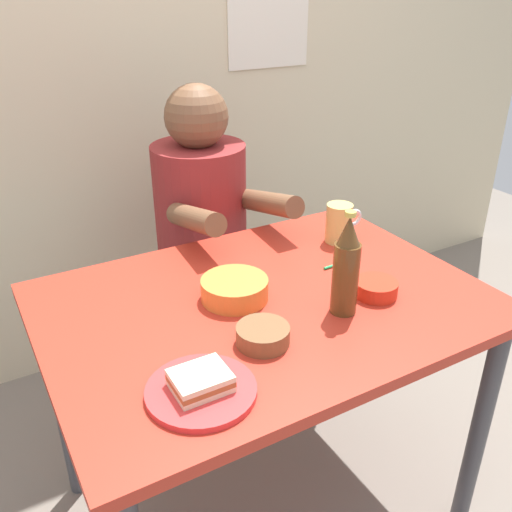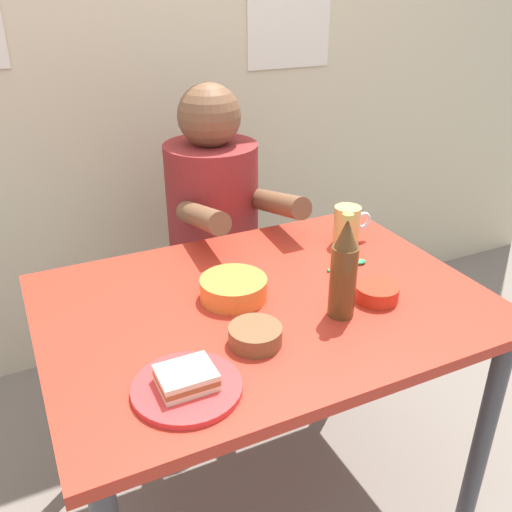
{
  "view_description": "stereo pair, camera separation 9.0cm",
  "coord_description": "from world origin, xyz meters",
  "px_view_note": "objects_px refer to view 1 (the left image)",
  "views": [
    {
      "loc": [
        -0.62,
        -1.03,
        1.47
      ],
      "look_at": [
        0.0,
        0.05,
        0.84
      ],
      "focal_mm": 38.83,
      "sensor_mm": 36.0,
      "label": 1
    },
    {
      "loc": [
        -0.54,
        -1.07,
        1.47
      ],
      "look_at": [
        0.0,
        0.05,
        0.84
      ],
      "focal_mm": 38.83,
      "sensor_mm": 36.0,
      "label": 2
    }
  ],
  "objects_px": {
    "dining_table": "(266,330)",
    "sandwich": "(201,381)",
    "beer_mug": "(340,223)",
    "plate_orange": "(201,391)",
    "beer_bottle": "(346,268)",
    "condiment_bowl_brown": "(263,334)",
    "stool": "(205,305)",
    "person_seated": "(202,204)"
  },
  "relations": [
    {
      "from": "stool",
      "to": "person_seated",
      "type": "xyz_separation_m",
      "value": [
        0.0,
        -0.01,
        0.42
      ]
    },
    {
      "from": "beer_bottle",
      "to": "beer_mug",
      "type": "bearing_deg",
      "value": 54.15
    },
    {
      "from": "sandwich",
      "to": "condiment_bowl_brown",
      "type": "xyz_separation_m",
      "value": [
        0.19,
        0.08,
        -0.01
      ]
    },
    {
      "from": "beer_mug",
      "to": "stool",
      "type": "bearing_deg",
      "value": 120.44
    },
    {
      "from": "sandwich",
      "to": "dining_table",
      "type": "bearing_deg",
      "value": 39.84
    },
    {
      "from": "sandwich",
      "to": "condiment_bowl_brown",
      "type": "bearing_deg",
      "value": 23.97
    },
    {
      "from": "person_seated",
      "to": "beer_bottle",
      "type": "xyz_separation_m",
      "value": [
        0.03,
        -0.76,
        0.09
      ]
    },
    {
      "from": "beer_mug",
      "to": "condiment_bowl_brown",
      "type": "bearing_deg",
      "value": -143.91
    },
    {
      "from": "stool",
      "to": "beer_mug",
      "type": "bearing_deg",
      "value": -59.56
    },
    {
      "from": "person_seated",
      "to": "sandwich",
      "type": "height_order",
      "value": "person_seated"
    },
    {
      "from": "dining_table",
      "to": "condiment_bowl_brown",
      "type": "bearing_deg",
      "value": -122.7
    },
    {
      "from": "dining_table",
      "to": "sandwich",
      "type": "distance_m",
      "value": 0.4
    },
    {
      "from": "stool",
      "to": "beer_mug",
      "type": "xyz_separation_m",
      "value": [
        0.26,
        -0.44,
        0.45
      ]
    },
    {
      "from": "stool",
      "to": "condiment_bowl_brown",
      "type": "distance_m",
      "value": 0.92
    },
    {
      "from": "condiment_bowl_brown",
      "to": "beer_bottle",
      "type": "bearing_deg",
      "value": 4.3
    },
    {
      "from": "stool",
      "to": "sandwich",
      "type": "bearing_deg",
      "value": -114.62
    },
    {
      "from": "dining_table",
      "to": "person_seated",
      "type": "bearing_deg",
      "value": 80.03
    },
    {
      "from": "beer_bottle",
      "to": "sandwich",
      "type": "bearing_deg",
      "value": -166.54
    },
    {
      "from": "plate_orange",
      "to": "sandwich",
      "type": "relative_size",
      "value": 2.0
    },
    {
      "from": "stool",
      "to": "beer_mug",
      "type": "relative_size",
      "value": 3.57
    },
    {
      "from": "sandwich",
      "to": "person_seated",
      "type": "bearing_deg",
      "value": 65.1
    },
    {
      "from": "dining_table",
      "to": "sandwich",
      "type": "bearing_deg",
      "value": -140.16
    },
    {
      "from": "plate_orange",
      "to": "beer_bottle",
      "type": "xyz_separation_m",
      "value": [
        0.43,
        0.1,
        0.11
      ]
    },
    {
      "from": "plate_orange",
      "to": "condiment_bowl_brown",
      "type": "bearing_deg",
      "value": 23.97
    },
    {
      "from": "stool",
      "to": "sandwich",
      "type": "distance_m",
      "value": 1.05
    },
    {
      "from": "dining_table",
      "to": "beer_bottle",
      "type": "bearing_deg",
      "value": -46.42
    },
    {
      "from": "condiment_bowl_brown",
      "to": "dining_table",
      "type": "bearing_deg",
      "value": 57.3
    },
    {
      "from": "dining_table",
      "to": "beer_mug",
      "type": "height_order",
      "value": "beer_mug"
    },
    {
      "from": "person_seated",
      "to": "condiment_bowl_brown",
      "type": "relative_size",
      "value": 6.0
    },
    {
      "from": "beer_mug",
      "to": "dining_table",
      "type": "bearing_deg",
      "value": -153.41
    },
    {
      "from": "sandwich",
      "to": "plate_orange",
      "type": "bearing_deg",
      "value": -90.0
    },
    {
      "from": "plate_orange",
      "to": "beer_bottle",
      "type": "distance_m",
      "value": 0.45
    },
    {
      "from": "person_seated",
      "to": "condiment_bowl_brown",
      "type": "height_order",
      "value": "person_seated"
    },
    {
      "from": "person_seated",
      "to": "beer_bottle",
      "type": "height_order",
      "value": "person_seated"
    },
    {
      "from": "stool",
      "to": "sandwich",
      "type": "height_order",
      "value": "sandwich"
    },
    {
      "from": "beer_bottle",
      "to": "dining_table",
      "type": "bearing_deg",
      "value": 133.58
    },
    {
      "from": "plate_orange",
      "to": "sandwich",
      "type": "distance_m",
      "value": 0.02
    },
    {
      "from": "dining_table",
      "to": "stool",
      "type": "relative_size",
      "value": 2.44
    },
    {
      "from": "beer_bottle",
      "to": "condiment_bowl_brown",
      "type": "xyz_separation_m",
      "value": [
        -0.24,
        -0.02,
        -0.1
      ]
    },
    {
      "from": "dining_table",
      "to": "plate_orange",
      "type": "height_order",
      "value": "plate_orange"
    },
    {
      "from": "dining_table",
      "to": "condiment_bowl_brown",
      "type": "height_order",
      "value": "condiment_bowl_brown"
    },
    {
      "from": "stool",
      "to": "beer_bottle",
      "type": "bearing_deg",
      "value": -88.1
    }
  ]
}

